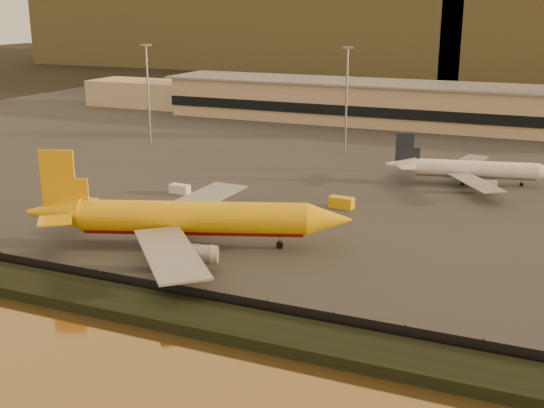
{
  "coord_description": "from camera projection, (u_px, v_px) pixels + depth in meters",
  "views": [
    {
      "loc": [
        39.04,
        -78.78,
        35.01
      ],
      "look_at": [
        -0.21,
        12.0,
        6.13
      ],
      "focal_mm": 45.0,
      "sensor_mm": 36.0,
      "label": 1
    }
  ],
  "objects": [
    {
      "name": "terminal_building",
      "position": [
        376.0,
        103.0,
        208.49
      ],
      "size": [
        202.0,
        25.0,
        12.6
      ],
      "color": "tan",
      "rests_on": "tarmac"
    },
    {
      "name": "ground",
      "position": [
        239.0,
        269.0,
        94.09
      ],
      "size": [
        900.0,
        900.0,
        0.0
      ],
      "primitive_type": "plane",
      "color": "black",
      "rests_on": "ground"
    },
    {
      "name": "perimeter_fence",
      "position": [
        192.0,
        296.0,
        82.28
      ],
      "size": [
        300.0,
        0.05,
        2.2
      ],
      "primitive_type": "cube",
      "color": "black",
      "rests_on": "tarmac"
    },
    {
      "name": "apron_light_masts",
      "position": [
        449.0,
        97.0,
        150.06
      ],
      "size": [
        152.2,
        12.2,
        25.4
      ],
      "color": "slate",
      "rests_on": "tarmac"
    },
    {
      "name": "dhl_cargo_jet",
      "position": [
        188.0,
        219.0,
        101.12
      ],
      "size": [
        47.23,
        44.85,
        14.55
      ],
      "rotation": [
        0.0,
        0.0,
        0.35
      ],
      "color": "#E5AF0C",
      "rests_on": "tarmac"
    },
    {
      "name": "tarmac",
      "position": [
        399.0,
        145.0,
        177.77
      ],
      "size": [
        320.0,
        220.0,
        0.2
      ],
      "primitive_type": "cube",
      "color": "#2D2D2D",
      "rests_on": "ground"
    },
    {
      "name": "gse_vehicle_white",
      "position": [
        180.0,
        189.0,
        130.9
      ],
      "size": [
        4.03,
        2.0,
        1.77
      ],
      "primitive_type": "cube",
      "rotation": [
        0.0,
        0.0,
        -0.06
      ],
      "color": "white",
      "rests_on": "tarmac"
    },
    {
      "name": "embankment",
      "position": [
        175.0,
        313.0,
        78.92
      ],
      "size": [
        320.0,
        7.0,
        1.4
      ],
      "primitive_type": "cube",
      "color": "black",
      "rests_on": "ground"
    },
    {
      "name": "gse_vehicle_yellow",
      "position": [
        341.0,
        202.0,
        121.65
      ],
      "size": [
        4.51,
        2.31,
        1.96
      ],
      "primitive_type": "cube",
      "rotation": [
        0.0,
        0.0,
        -0.08
      ],
      "color": "#E5AF0C",
      "rests_on": "tarmac"
    },
    {
      "name": "white_narrowbody_jet",
      "position": [
        472.0,
        170.0,
        137.38
      ],
      "size": [
        34.37,
        33.0,
        9.94
      ],
      "rotation": [
        0.0,
        0.0,
        0.22
      ],
      "color": "white",
      "rests_on": "tarmac"
    },
    {
      "name": "distant_hills",
      "position": [
        465.0,
        12.0,
        392.76
      ],
      "size": [
        470.0,
        160.0,
        70.0
      ],
      "color": "brown",
      "rests_on": "ground"
    }
  ]
}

